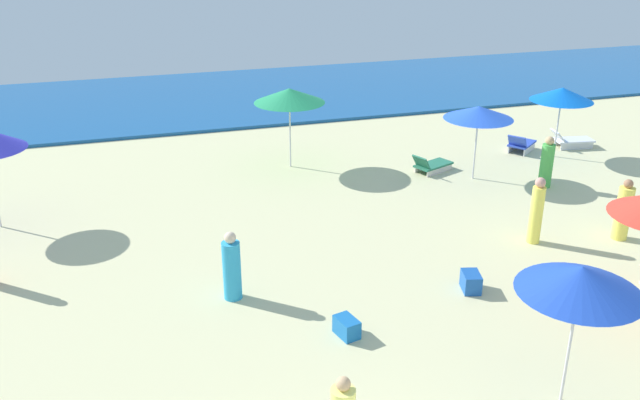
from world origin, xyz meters
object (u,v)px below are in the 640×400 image
(beachgoer_1, at_px, (547,164))
(umbrella_2, at_px, (562,94))
(cooler_box_0, at_px, (471,282))
(cooler_box_1, at_px, (347,327))
(lounge_chair_3_0, at_px, (431,165))
(beachgoer_4, at_px, (232,268))
(umbrella_1, at_px, (581,280))
(umbrella_3, at_px, (479,113))
(beachgoer_6, at_px, (537,212))
(lounge_chair_2_0, at_px, (521,144))
(umbrella_0, at_px, (289,96))
(lounge_chair_2_1, at_px, (571,140))
(beachgoer_7, at_px, (623,212))

(beachgoer_1, bearing_deg, umbrella_2, -8.76)
(cooler_box_0, distance_m, cooler_box_1, 3.24)
(umbrella_2, distance_m, cooler_box_0, 10.16)
(lounge_chair_3_0, xyz_separation_m, beachgoer_4, (-7.37, -5.78, 0.48))
(umbrella_1, xyz_separation_m, umbrella_3, (3.70, 9.76, -0.21))
(umbrella_1, relative_size, umbrella_2, 1.07)
(cooler_box_0, relative_size, cooler_box_1, 1.02)
(umbrella_2, bearing_deg, umbrella_3, -163.78)
(umbrella_2, bearing_deg, beachgoer_6, -128.62)
(beachgoer_6, xyz_separation_m, cooler_box_0, (-2.63, -1.66, -0.62))
(beachgoer_1, bearing_deg, lounge_chair_2_0, 11.19)
(umbrella_0, relative_size, lounge_chair_2_1, 1.69)
(umbrella_0, distance_m, lounge_chair_2_1, 10.12)
(cooler_box_1, bearing_deg, lounge_chair_2_0, 119.02)
(umbrella_2, distance_m, lounge_chair_2_1, 2.30)
(lounge_chair_2_1, bearing_deg, lounge_chair_2_0, 96.80)
(umbrella_0, xyz_separation_m, umbrella_1, (1.41, -12.45, -0.04))
(umbrella_3, height_order, cooler_box_1, umbrella_3)
(beachgoer_1, bearing_deg, cooler_box_0, 164.76)
(umbrella_1, xyz_separation_m, beachgoer_4, (-4.65, 4.88, -1.59))
(beachgoer_7, bearing_deg, cooler_box_1, 155.40)
(umbrella_3, distance_m, beachgoer_4, 9.76)
(umbrella_0, xyz_separation_m, umbrella_3, (5.11, -2.69, -0.25))
(umbrella_1, relative_size, beachgoer_7, 1.59)
(umbrella_2, bearing_deg, beachgoer_1, -129.94)
(beachgoer_4, height_order, cooler_box_1, beachgoer_4)
(lounge_chair_2_0, xyz_separation_m, beachgoer_7, (-1.37, -6.66, 0.45))
(cooler_box_0, bearing_deg, lounge_chair_2_0, -23.41)
(lounge_chair_3_0, bearing_deg, lounge_chair_2_1, -104.06)
(beachgoer_6, bearing_deg, lounge_chair_2_1, 168.93)
(umbrella_3, height_order, beachgoer_4, umbrella_3)
(umbrella_2, distance_m, lounge_chair_3_0, 4.98)
(beachgoer_1, distance_m, beachgoer_7, 3.64)
(umbrella_2, height_order, cooler_box_0, umbrella_2)
(umbrella_0, xyz_separation_m, lounge_chair_2_0, (7.92, -0.88, -2.06))
(lounge_chair_3_0, height_order, cooler_box_0, lounge_chair_3_0)
(beachgoer_6, relative_size, cooler_box_0, 3.20)
(umbrella_0, bearing_deg, lounge_chair_2_1, -5.54)
(umbrella_0, bearing_deg, umbrella_1, -83.54)
(lounge_chair_2_1, xyz_separation_m, beachgoer_7, (-3.31, -6.59, 0.47))
(umbrella_3, bearing_deg, umbrella_0, 152.21)
(beachgoer_1, distance_m, cooler_box_0, 7.05)
(umbrella_1, height_order, umbrella_3, umbrella_1)
(lounge_chair_3_0, distance_m, beachgoer_6, 5.35)
(lounge_chair_3_0, xyz_separation_m, beachgoer_1, (2.69, -2.13, 0.49))
(lounge_chair_2_0, bearing_deg, umbrella_2, -170.61)
(lounge_chair_2_0, bearing_deg, lounge_chair_2_1, -129.45)
(umbrella_0, xyz_separation_m, cooler_box_1, (-1.40, -9.60, -2.15))
(umbrella_1, distance_m, beachgoer_7, 7.27)
(beachgoer_7, height_order, cooler_box_0, beachgoer_7)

